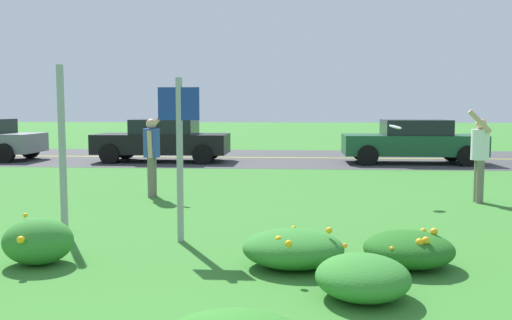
% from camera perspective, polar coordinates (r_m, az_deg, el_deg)
% --- Properties ---
extents(ground_plane, '(120.00, 120.00, 0.00)m').
position_cam_1_polar(ground_plane, '(11.11, 1.09, -4.10)').
color(ground_plane, '#387A2D').
extents(highway_strip, '(120.00, 7.52, 0.01)m').
position_cam_1_polar(highway_strip, '(20.34, 2.51, 0.23)').
color(highway_strip, '#424244').
rests_on(highway_strip, ground).
extents(highway_center_stripe, '(120.00, 0.16, 0.00)m').
position_cam_1_polar(highway_center_stripe, '(20.34, 2.51, 0.24)').
color(highway_center_stripe, yellow).
rests_on(highway_center_stripe, ground).
extents(daylily_clump_mid_center, '(1.04, 1.00, 0.45)m').
position_cam_1_polar(daylily_clump_mid_center, '(6.70, 15.52, -8.86)').
color(daylily_clump_mid_center, '#23661E').
rests_on(daylily_clump_mid_center, ground).
extents(daylily_clump_front_center, '(0.92, 0.97, 0.44)m').
position_cam_1_polar(daylily_clump_front_center, '(5.52, 10.98, -11.80)').
color(daylily_clump_front_center, '#337F2D').
rests_on(daylily_clump_front_center, ground).
extents(daylily_clump_mid_right, '(0.82, 0.77, 0.60)m').
position_cam_1_polar(daylily_clump_mid_right, '(7.02, -21.62, -7.81)').
color(daylily_clump_mid_right, '#337F2D').
rests_on(daylily_clump_mid_right, ground).
extents(daylily_clump_front_left, '(1.18, 1.05, 0.49)m').
position_cam_1_polar(daylily_clump_front_left, '(6.45, 3.87, -9.12)').
color(daylily_clump_front_left, '#337F2D').
rests_on(daylily_clump_front_left, ground).
extents(sign_post_near_path, '(0.07, 0.10, 2.47)m').
position_cam_1_polar(sign_post_near_path, '(8.69, -19.41, 1.14)').
color(sign_post_near_path, '#93969B').
rests_on(sign_post_near_path, ground).
extents(sign_post_by_roadside, '(0.56, 0.10, 2.24)m').
position_cam_1_polar(sign_post_by_roadside, '(7.54, -7.93, 1.81)').
color(sign_post_by_roadside, '#93969B').
rests_on(sign_post_by_roadside, ground).
extents(person_thrower_blue_shirt, '(0.47, 0.49, 1.81)m').
position_cam_1_polar(person_thrower_blue_shirt, '(11.53, -10.73, 1.02)').
color(person_thrower_blue_shirt, '#2D4C9E').
rests_on(person_thrower_blue_shirt, ground).
extents(person_catcher_white_shirt, '(0.49, 0.49, 1.81)m').
position_cam_1_polar(person_catcher_white_shirt, '(11.49, 22.13, 0.74)').
color(person_catcher_white_shirt, silver).
rests_on(person_catcher_white_shirt, ground).
extents(frisbee_white, '(0.25, 0.24, 0.11)m').
position_cam_1_polar(frisbee_white, '(11.17, 14.21, 3.34)').
color(frisbee_white, white).
extents(car_dark_green_center_left, '(4.50, 2.00, 1.45)m').
position_cam_1_polar(car_dark_green_center_left, '(18.99, 15.90, 1.89)').
color(car_dark_green_center_left, '#194C2D').
rests_on(car_dark_green_center_left, ground).
extents(car_black_center_right, '(4.50, 2.00, 1.45)m').
position_cam_1_polar(car_black_center_right, '(19.15, -9.62, 2.05)').
color(car_black_center_right, black).
rests_on(car_black_center_right, ground).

